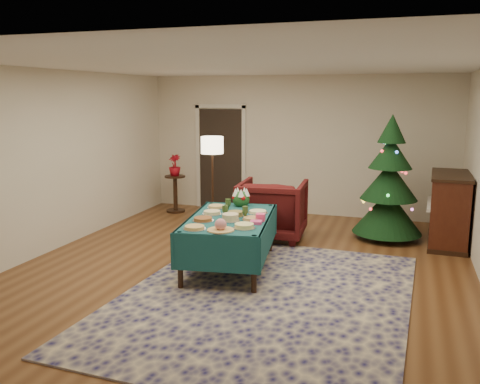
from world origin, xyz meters
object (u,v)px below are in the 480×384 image
(potted_plant, at_px, (175,170))
(christmas_tree, at_px, (389,184))
(buffet_table, at_px, (230,227))
(gift_box, at_px, (261,217))
(armchair, at_px, (272,207))
(piano, at_px, (449,210))
(floor_lamp, at_px, (212,151))
(side_table, at_px, (175,194))

(potted_plant, relative_size, christmas_tree, 0.21)
(buffet_table, relative_size, potted_plant, 4.69)
(gift_box, relative_size, armchair, 0.11)
(potted_plant, xyz_separation_m, piano, (5.05, -0.72, -0.30))
(gift_box, relative_size, floor_lamp, 0.07)
(buffet_table, xyz_separation_m, floor_lamp, (-1.03, 2.00, 0.79))
(christmas_tree, bearing_deg, gift_box, -123.61)
(side_table, bearing_deg, buffet_table, -52.94)
(gift_box, height_order, potted_plant, potted_plant)
(armchair, height_order, piano, piano)
(piano, bearing_deg, side_table, 171.85)
(floor_lamp, distance_m, side_table, 1.76)
(buffet_table, relative_size, piano, 1.49)
(gift_box, distance_m, piano, 3.30)
(buffet_table, distance_m, floor_lamp, 2.38)
(side_table, distance_m, piano, 5.10)
(armchair, height_order, side_table, armchair)
(buffet_table, height_order, armchair, armchair)
(christmas_tree, bearing_deg, side_table, 170.70)
(side_table, bearing_deg, piano, -8.15)
(buffet_table, height_order, christmas_tree, christmas_tree)
(potted_plant, xyz_separation_m, christmas_tree, (4.13, -0.68, 0.06))
(christmas_tree, relative_size, piano, 1.53)
(gift_box, height_order, side_table, gift_box)
(christmas_tree, height_order, piano, christmas_tree)
(armchair, xyz_separation_m, floor_lamp, (-1.19, 0.38, 0.84))
(gift_box, height_order, armchair, armchair)
(floor_lamp, xyz_separation_m, side_table, (-1.15, 0.88, -1.01))
(buffet_table, xyz_separation_m, armchair, (0.17, 1.62, -0.04))
(potted_plant, bearing_deg, floor_lamp, -37.42)
(buffet_table, height_order, floor_lamp, floor_lamp)
(side_table, bearing_deg, floor_lamp, -37.42)
(armchair, distance_m, christmas_tree, 1.92)
(armchair, bearing_deg, potted_plant, -32.17)
(gift_box, bearing_deg, potted_plant, 131.65)
(gift_box, distance_m, potted_plant, 3.94)
(armchair, height_order, christmas_tree, christmas_tree)
(floor_lamp, bearing_deg, piano, 2.29)
(buffet_table, bearing_deg, christmas_tree, 48.45)
(side_table, height_order, potted_plant, potted_plant)
(floor_lamp, relative_size, christmas_tree, 0.79)
(buffet_table, xyz_separation_m, potted_plant, (-2.18, 2.88, 0.28))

